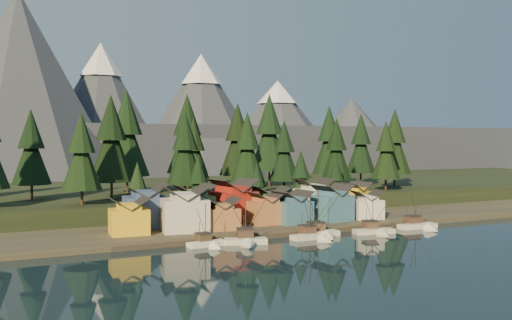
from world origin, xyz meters
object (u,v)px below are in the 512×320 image
boat_1 (209,238)px  house_front_0 (129,215)px  boat_4 (321,227)px  boat_5 (376,226)px  boat_6 (421,221)px  house_back_1 (193,204)px  house_front_1 (185,207)px  house_back_0 (145,205)px  boat_2 (247,234)px  boat_3 (315,231)px

boat_1 → house_front_0: house_front_0 is taller
boat_4 → house_front_0: size_ratio=1.38×
boat_5 → boat_6: (15.09, 1.54, 0.06)m
boat_1 → house_front_0: (-13.18, 14.41, 3.88)m
boat_5 → house_back_1: (-37.02, 23.79, 4.72)m
house_front_1 → house_back_0: (-6.69, 9.11, -0.05)m
house_front_0 → house_front_1: bearing=-1.4°
boat_4 → boat_5: bearing=-5.7°
boat_1 → house_back_0: size_ratio=0.96×
boat_2 → boat_4: (19.59, 1.07, 0.02)m
boat_3 → house_front_0: 41.48m
boat_5 → house_front_0: 57.28m
boat_3 → boat_6: boat_6 is taller
boat_5 → house_back_0: size_ratio=1.09×
boat_3 → boat_5: size_ratio=1.01×
boat_3 → house_back_0: size_ratio=1.10×
boat_3 → house_front_1: (-25.22, 15.60, 4.98)m
boat_5 → house_back_0: 55.01m
boat_1 → boat_4: bearing=-7.2°
boat_3 → boat_4: 3.94m
boat_2 → house_back_0: bearing=141.8°
boat_5 → house_back_0: (-48.73, 25.05, 4.96)m
boat_2 → boat_6: 48.32m
boat_4 → house_back_1: house_back_1 is taller
boat_3 → house_back_1: house_back_1 is taller
boat_4 → house_front_1: size_ratio=1.03×
boat_5 → house_back_1: size_ratio=1.14×
boat_5 → house_front_1: 45.24m
boat_5 → boat_6: boat_6 is taller
house_front_1 → house_back_1: house_front_1 is taller
boat_1 → house_front_0: size_ratio=1.14×
house_front_0 → house_back_0: size_ratio=0.84×
boat_5 → house_back_1: house_back_1 is taller
boat_5 → boat_4: bearing=179.9°
boat_4 → house_back_1: 31.82m
boat_4 → house_back_1: bearing=143.2°
house_back_0 → house_back_1: size_ratio=1.05×
boat_4 → boat_6: boat_4 is taller
boat_1 → boat_2: (8.07, -1.31, 0.47)m
boat_4 → house_front_1: bearing=160.2°
house_back_0 → house_front_0: bearing=-121.1°
boat_1 → boat_5: 41.40m
boat_3 → house_back_0: house_back_0 is taller
boat_6 → house_back_1: house_back_1 is taller
boat_3 → boat_4: (3.17, 2.31, 0.36)m
boat_5 → house_back_1: bearing=158.2°
boat_6 → house_back_0: house_back_0 is taller
boat_6 → house_back_1: bearing=159.9°
boat_5 → boat_6: 15.17m
house_back_1 → boat_3: bearing=-46.2°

